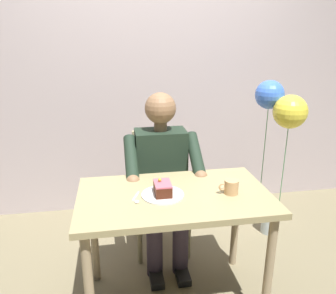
{
  "coord_description": "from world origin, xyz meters",
  "views": [
    {
      "loc": [
        0.32,
        1.66,
        1.58
      ],
      "look_at": [
        0.02,
        -0.1,
        0.98
      ],
      "focal_mm": 35.09,
      "sensor_mm": 36.0,
      "label": 1
    }
  ],
  "objects_px": {
    "balloon_display": "(280,119)",
    "chair": "(159,184)",
    "coffee_cup": "(231,187)",
    "dining_table": "(174,209)",
    "cake_slice": "(163,188)",
    "seated_person": "(162,176)",
    "dessert_spoon": "(136,199)"
  },
  "relations": [
    {
      "from": "dessert_spoon",
      "to": "cake_slice",
      "type": "bearing_deg",
      "value": -171.04
    },
    {
      "from": "chair",
      "to": "seated_person",
      "type": "distance_m",
      "value": 0.23
    },
    {
      "from": "dining_table",
      "to": "balloon_display",
      "type": "height_order",
      "value": "balloon_display"
    },
    {
      "from": "cake_slice",
      "to": "dessert_spoon",
      "type": "relative_size",
      "value": 0.92
    },
    {
      "from": "chair",
      "to": "coffee_cup",
      "type": "height_order",
      "value": "chair"
    },
    {
      "from": "chair",
      "to": "dining_table",
      "type": "bearing_deg",
      "value": 90.0
    },
    {
      "from": "cake_slice",
      "to": "balloon_display",
      "type": "distance_m",
      "value": 1.16
    },
    {
      "from": "dining_table",
      "to": "chair",
      "type": "xyz_separation_m",
      "value": [
        0.0,
        -0.64,
        -0.14
      ]
    },
    {
      "from": "coffee_cup",
      "to": "balloon_display",
      "type": "distance_m",
      "value": 0.89
    },
    {
      "from": "seated_person",
      "to": "dessert_spoon",
      "type": "bearing_deg",
      "value": 66.11
    },
    {
      "from": "chair",
      "to": "cake_slice",
      "type": "relative_size",
      "value": 6.93
    },
    {
      "from": "dessert_spoon",
      "to": "balloon_display",
      "type": "bearing_deg",
      "value": -151.83
    },
    {
      "from": "cake_slice",
      "to": "coffee_cup",
      "type": "height_order",
      "value": "cake_slice"
    },
    {
      "from": "balloon_display",
      "to": "cake_slice",
      "type": "bearing_deg",
      "value": 30.68
    },
    {
      "from": "dining_table",
      "to": "balloon_display",
      "type": "xyz_separation_m",
      "value": [
        -0.91,
        -0.57,
        0.36
      ]
    },
    {
      "from": "dining_table",
      "to": "balloon_display",
      "type": "relative_size",
      "value": 0.86
    },
    {
      "from": "seated_person",
      "to": "cake_slice",
      "type": "relative_size",
      "value": 9.4
    },
    {
      "from": "coffee_cup",
      "to": "dessert_spoon",
      "type": "height_order",
      "value": "coffee_cup"
    },
    {
      "from": "coffee_cup",
      "to": "dessert_spoon",
      "type": "xyz_separation_m",
      "value": [
        0.54,
        -0.01,
        -0.04
      ]
    },
    {
      "from": "seated_person",
      "to": "balloon_display",
      "type": "bearing_deg",
      "value": -173.14
    },
    {
      "from": "coffee_cup",
      "to": "balloon_display",
      "type": "xyz_separation_m",
      "value": [
        -0.59,
        -0.62,
        0.22
      ]
    },
    {
      "from": "cake_slice",
      "to": "coffee_cup",
      "type": "bearing_deg",
      "value": 174.64
    },
    {
      "from": "seated_person",
      "to": "balloon_display",
      "type": "xyz_separation_m",
      "value": [
        -0.91,
        -0.11,
        0.35
      ]
    },
    {
      "from": "dining_table",
      "to": "seated_person",
      "type": "relative_size",
      "value": 0.89
    },
    {
      "from": "seated_person",
      "to": "coffee_cup",
      "type": "height_order",
      "value": "seated_person"
    },
    {
      "from": "seated_person",
      "to": "dessert_spoon",
      "type": "relative_size",
      "value": 8.66
    },
    {
      "from": "chair",
      "to": "cake_slice",
      "type": "height_order",
      "value": "chair"
    },
    {
      "from": "dining_table",
      "to": "dessert_spoon",
      "type": "bearing_deg",
      "value": 8.74
    },
    {
      "from": "cake_slice",
      "to": "balloon_display",
      "type": "bearing_deg",
      "value": -149.32
    },
    {
      "from": "balloon_display",
      "to": "chair",
      "type": "bearing_deg",
      "value": -3.98
    },
    {
      "from": "chair",
      "to": "coffee_cup",
      "type": "bearing_deg",
      "value": 114.96
    },
    {
      "from": "dining_table",
      "to": "dessert_spoon",
      "type": "xyz_separation_m",
      "value": [
        0.22,
        0.03,
        0.1
      ]
    }
  ]
}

